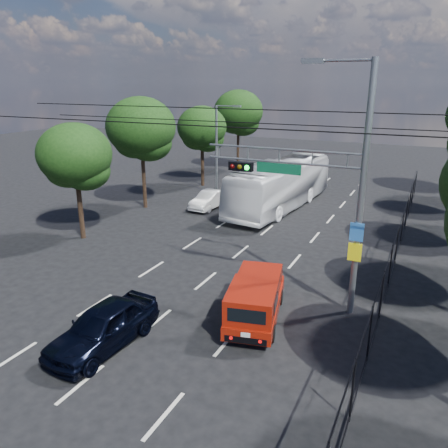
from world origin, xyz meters
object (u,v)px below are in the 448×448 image
Objects in this scene: signal_mast at (329,180)px; red_pickup at (256,298)px; white_van at (210,200)px; white_bus at (281,184)px; navy_hatchback at (103,327)px.

signal_mast is 1.92× the size of red_pickup.
white_bus is at bearing 30.86° from white_van.
red_pickup is at bearing -68.93° from white_bus.
navy_hatchback is at bearing -136.06° from red_pickup.
signal_mast is at bearing 48.38° from red_pickup.
signal_mast is 15.08m from white_bus.
white_bus is at bearing 94.16° from navy_hatchback.
white_bus is at bearing 105.54° from red_pickup.
navy_hatchback is at bearing -134.54° from signal_mast.
navy_hatchback is at bearing -71.02° from white_van.
white_bus is (-6.24, 13.26, -3.53)m from signal_mast.
white_van is (-4.80, 16.96, -0.13)m from navy_hatchback.
white_van is at bearing 124.08° from red_pickup.
red_pickup is 1.30× the size of white_van.
signal_mast is at bearing -42.09° from white_van.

